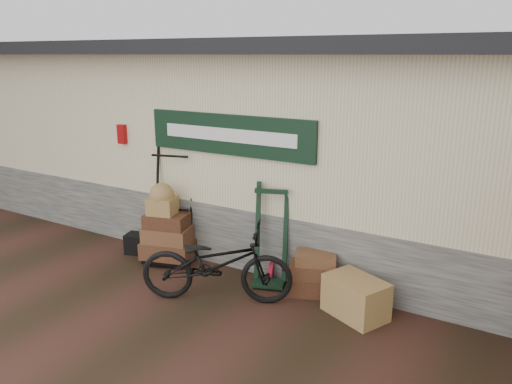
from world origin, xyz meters
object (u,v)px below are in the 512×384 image
green_barrow (271,235)px  suitcase_stack (313,272)px  bicycle (216,259)px  porter_trolley (172,201)px  black_trunk (137,243)px  wicker_hamper (356,297)px

green_barrow → suitcase_stack: (0.62, -0.00, -0.40)m
suitcase_stack → bicycle: bearing=-139.9°
porter_trolley → bicycle: size_ratio=0.95×
black_trunk → bicycle: 2.11m
suitcase_stack → wicker_hamper: (0.68, -0.27, -0.05)m
black_trunk → bicycle: bearing=-17.7°
green_barrow → wicker_hamper: (1.30, -0.27, -0.45)m
black_trunk → bicycle: (1.97, -0.63, 0.40)m
bicycle → green_barrow: bearing=-47.0°
porter_trolley → bicycle: porter_trolley is taller
green_barrow → suitcase_stack: bearing=-18.9°
green_barrow → black_trunk: (-2.30, -0.17, -0.53)m
porter_trolley → wicker_hamper: bearing=-20.9°
wicker_hamper → black_trunk: wicker_hamper is taller
wicker_hamper → bicycle: size_ratio=0.38×
wicker_hamper → black_trunk: bearing=178.4°
porter_trolley → wicker_hamper: size_ratio=2.52×
porter_trolley → suitcase_stack: bearing=-15.7°
bicycle → wicker_hamper: bearing=-96.9°
wicker_hamper → black_trunk: 3.61m
black_trunk → wicker_hamper: bearing=-1.6°
green_barrow → black_trunk: green_barrow is taller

